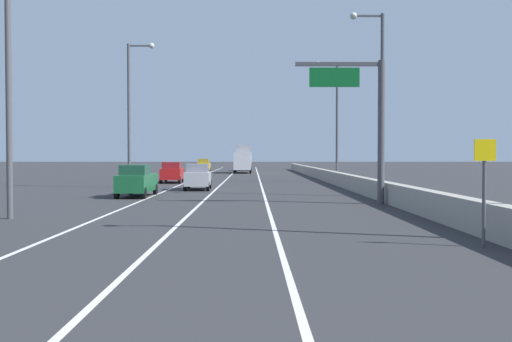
# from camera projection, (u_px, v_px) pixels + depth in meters

# --- Properties ---
(ground_plane) EXTENTS (320.00, 320.00, 0.00)m
(ground_plane) POSITION_uv_depth(u_px,v_px,m) (246.00, 177.00, 67.42)
(ground_plane) COLOR #2D2D30
(lane_stripe_left) EXTENTS (0.16, 130.00, 0.00)m
(lane_stripe_left) POSITION_uv_depth(u_px,v_px,m) (191.00, 180.00, 58.39)
(lane_stripe_left) COLOR silver
(lane_stripe_left) RESTS_ON ground_plane
(lane_stripe_center) EXTENTS (0.16, 130.00, 0.00)m
(lane_stripe_center) POSITION_uv_depth(u_px,v_px,m) (226.00, 180.00, 58.41)
(lane_stripe_center) COLOR silver
(lane_stripe_center) RESTS_ON ground_plane
(lane_stripe_right) EXTENTS (0.16, 130.00, 0.00)m
(lane_stripe_right) POSITION_uv_depth(u_px,v_px,m) (260.00, 180.00, 58.44)
(lane_stripe_right) COLOR silver
(lane_stripe_right) RESTS_ON ground_plane
(jersey_barrier_right) EXTENTS (0.60, 120.00, 1.10)m
(jersey_barrier_right) POSITION_uv_depth(u_px,v_px,m) (348.00, 182.00, 43.47)
(jersey_barrier_right) COLOR #9E998E
(jersey_barrier_right) RESTS_ON ground_plane
(overhead_sign_gantry) EXTENTS (4.68, 0.36, 7.50)m
(overhead_sign_gantry) POSITION_uv_depth(u_px,v_px,m) (367.00, 114.00, 29.75)
(overhead_sign_gantry) COLOR #47474C
(overhead_sign_gantry) RESTS_ON ground_plane
(speed_advisory_sign) EXTENTS (0.60, 0.11, 3.00)m
(speed_advisory_sign) POSITION_uv_depth(u_px,v_px,m) (484.00, 184.00, 15.83)
(speed_advisory_sign) COLOR #4C4C51
(speed_advisory_sign) RESTS_ON ground_plane
(lamp_post_right_second) EXTENTS (2.14, 0.44, 11.34)m
(lamp_post_right_second) POSITION_uv_depth(u_px,v_px,m) (378.00, 92.00, 35.20)
(lamp_post_right_second) COLOR #4C4C51
(lamp_post_right_second) RESTS_ON ground_plane
(lamp_post_right_third) EXTENTS (2.14, 0.44, 11.34)m
(lamp_post_right_third) POSITION_uv_depth(u_px,v_px,m) (335.00, 114.00, 53.51)
(lamp_post_right_third) COLOR #4C4C51
(lamp_post_right_third) RESTS_ON ground_plane
(lamp_post_left_near) EXTENTS (2.14, 0.44, 11.34)m
(lamp_post_left_near) POSITION_uv_depth(u_px,v_px,m) (14.00, 58.00, 22.77)
(lamp_post_left_near) COLOR #4C4C51
(lamp_post_left_near) RESTS_ON ground_plane
(lamp_post_left_mid) EXTENTS (2.14, 0.44, 11.34)m
(lamp_post_left_mid) POSITION_uv_depth(u_px,v_px,m) (132.00, 106.00, 44.74)
(lamp_post_left_mid) COLOR #4C4C51
(lamp_post_left_mid) RESTS_ON ground_plane
(car_red_0) EXTENTS (2.01, 4.68, 1.93)m
(car_red_0) POSITION_uv_depth(u_px,v_px,m) (172.00, 172.00, 53.14)
(car_red_0) COLOR red
(car_red_0) RESTS_ON ground_plane
(car_white_1) EXTENTS (1.86, 4.50, 2.00)m
(car_white_1) POSITION_uv_depth(u_px,v_px,m) (245.00, 165.00, 95.28)
(car_white_1) COLOR white
(car_white_1) RESTS_ON ground_plane
(car_green_2) EXTENTS (1.85, 4.66, 1.97)m
(car_green_2) POSITION_uv_depth(u_px,v_px,m) (137.00, 181.00, 35.22)
(car_green_2) COLOR #196033
(car_green_2) RESTS_ON ground_plane
(car_silver_3) EXTENTS (1.95, 4.27, 1.92)m
(car_silver_3) POSITION_uv_depth(u_px,v_px,m) (198.00, 177.00, 42.27)
(car_silver_3) COLOR #B7B7BC
(car_silver_3) RESTS_ON ground_plane
(car_yellow_4) EXTENTS (1.79, 4.02, 2.04)m
(car_yellow_4) POSITION_uv_depth(u_px,v_px,m) (204.00, 166.00, 84.93)
(car_yellow_4) COLOR gold
(car_yellow_4) RESTS_ON ground_plane
(box_truck) EXTENTS (2.52, 7.86, 4.07)m
(box_truck) POSITION_uv_depth(u_px,v_px,m) (243.00, 160.00, 82.96)
(box_truck) COLOR silver
(box_truck) RESTS_ON ground_plane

